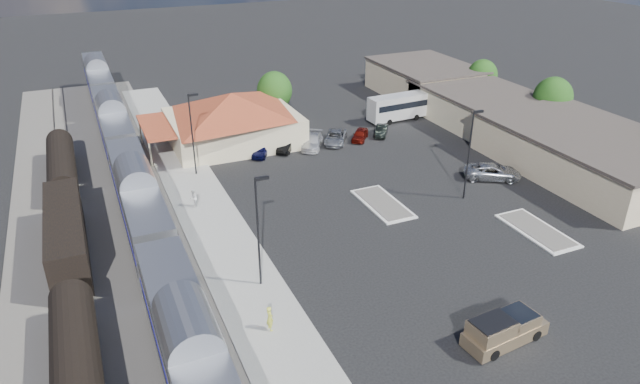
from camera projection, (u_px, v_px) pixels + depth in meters
name	position (u px, v px, depth m)	size (l,w,h in m)	color
ground	(355.00, 222.00, 52.00)	(280.00, 280.00, 0.00)	black
railbed	(105.00, 227.00, 51.00)	(16.00, 100.00, 0.12)	#4C4944
platform	(210.00, 217.00, 52.58)	(5.50, 92.00, 0.18)	gray
passenger_train	(140.00, 206.00, 48.61)	(3.00, 104.00, 5.55)	silver
freight_cars	(67.00, 237.00, 45.87)	(2.80, 46.00, 4.00)	black
station_depot	(232.00, 118.00, 68.72)	(18.35, 12.24, 6.20)	beige
buildings_east	(501.00, 114.00, 72.82)	(14.40, 51.40, 4.80)	#C6B28C
traffic_island_south	(383.00, 204.00, 55.04)	(3.30, 7.50, 0.21)	silver
traffic_island_north	(537.00, 230.00, 50.41)	(3.30, 7.50, 0.21)	silver
lamp_plat_s	(259.00, 224.00, 40.79)	(1.08, 0.25, 9.00)	black
lamp_plat_n	(192.00, 128.00, 58.89)	(1.08, 0.25, 9.00)	black
lamp_lot	(470.00, 148.00, 54.00)	(1.08, 0.25, 9.00)	black
tree_east_b	(553.00, 98.00, 72.25)	(4.94, 4.94, 6.96)	#382314
tree_east_c	(482.00, 76.00, 83.96)	(4.41, 4.41, 6.21)	#382314
tree_depot	(275.00, 91.00, 75.99)	(4.71, 4.71, 6.63)	#382314
pickup_truck	(505.00, 329.00, 37.14)	(6.04, 2.70, 2.02)	#99805E
suv	(493.00, 172.00, 60.06)	(2.72, 5.90, 1.64)	#ACAFB4
coach_bus	(406.00, 105.00, 77.02)	(11.07, 3.07, 3.51)	silver
person_a	(270.00, 318.00, 37.90)	(0.68, 0.45, 1.86)	#C8CC3F
person_b	(193.00, 198.00, 53.90)	(0.86, 0.67, 1.78)	silver
parked_car_a	(262.00, 150.00, 65.91)	(1.58, 3.92, 1.34)	#0B0E3B
parked_car_b	(287.00, 145.00, 67.30)	(1.44, 4.13, 1.36)	black
parked_car_c	(312.00, 142.00, 68.17)	(2.11, 5.20, 1.51)	silver
parked_car_d	(336.00, 137.00, 69.59)	(2.38, 5.16, 1.43)	gray
parked_car_e	(360.00, 135.00, 70.51)	(1.58, 3.92, 1.34)	maroon
parked_car_f	(382.00, 131.00, 71.92)	(1.37, 3.92, 1.29)	black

